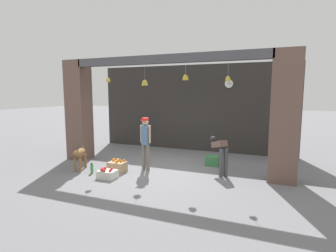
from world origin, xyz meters
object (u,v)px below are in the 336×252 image
object	(u,v)px
water_bottle	(92,168)
worker_stooping	(220,151)
fruit_crate_apples	(107,174)
fruit_crate_oranges	(117,166)
shopkeeper	(145,140)
dog	(79,154)
produce_box_green	(213,161)
wall_clock	(229,84)

from	to	relation	value
water_bottle	worker_stooping	bearing A→B (deg)	19.97
worker_stooping	fruit_crate_apples	world-z (taller)	worker_stooping
fruit_crate_oranges	fruit_crate_apples	size ratio (longest dim) A/B	1.04
shopkeeper	fruit_crate_oranges	xyz separation A→B (m)	(-0.69, -0.45, -0.75)
water_bottle	fruit_crate_apples	bearing A→B (deg)	-16.88
fruit_crate_oranges	water_bottle	xyz separation A→B (m)	(-0.60, -0.39, -0.02)
dog	water_bottle	size ratio (longest dim) A/B	2.94
worker_stooping	water_bottle	xyz separation A→B (m)	(-3.40, -1.23, -0.54)
fruit_crate_apples	water_bottle	bearing A→B (deg)	163.12
produce_box_green	water_bottle	world-z (taller)	produce_box_green
fruit_crate_oranges	produce_box_green	world-z (taller)	fruit_crate_oranges
produce_box_green	wall_clock	size ratio (longest dim) A/B	1.27
water_bottle	fruit_crate_oranges	bearing A→B (deg)	33.18
dog	worker_stooping	bearing A→B (deg)	84.71
dog	worker_stooping	xyz separation A→B (m)	(3.93, 1.11, 0.20)
fruit_crate_oranges	shopkeeper	bearing A→B (deg)	33.07
water_bottle	wall_clock	distance (m)	5.63
shopkeeper	wall_clock	world-z (taller)	wall_clock
fruit_crate_oranges	produce_box_green	size ratio (longest dim) A/B	1.21
worker_stooping	fruit_crate_oranges	bearing A→B (deg)	157.60
shopkeeper	wall_clock	distance (m)	4.01
shopkeeper	worker_stooping	distance (m)	2.16
water_bottle	wall_clock	bearing A→B (deg)	51.28
worker_stooping	fruit_crate_oranges	distance (m)	2.97
fruit_crate_apples	produce_box_green	size ratio (longest dim) A/B	1.16
shopkeeper	water_bottle	bearing A→B (deg)	35.73
produce_box_green	fruit_crate_oranges	bearing A→B (deg)	-145.43
fruit_crate_apples	water_bottle	size ratio (longest dim) A/B	1.61
produce_box_green	water_bottle	xyz separation A→B (m)	(-3.03, -2.07, -0.01)
worker_stooping	wall_clock	xyz separation A→B (m)	(-0.23, 2.72, 1.92)
dog	produce_box_green	distance (m)	4.06
worker_stooping	wall_clock	size ratio (longest dim) A/B	3.16
shopkeeper	fruit_crate_apples	distance (m)	1.45
fruit_crate_apples	produce_box_green	distance (m)	3.28
shopkeeper	fruit_crate_apples	bearing A→B (deg)	61.39
dog	fruit_crate_oranges	distance (m)	1.20
produce_box_green	wall_clock	xyz separation A→B (m)	(0.14, 1.89, 2.45)
dog	shopkeeper	xyz separation A→B (m)	(1.82, 0.71, 0.42)
worker_stooping	water_bottle	distance (m)	3.66
shopkeeper	worker_stooping	bearing A→B (deg)	-166.83
fruit_crate_apples	wall_clock	bearing A→B (deg)	58.84
worker_stooping	fruit_crate_apples	bearing A→B (deg)	168.46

